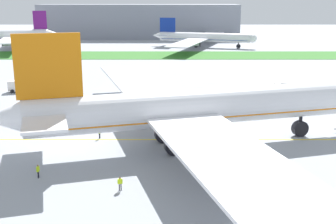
% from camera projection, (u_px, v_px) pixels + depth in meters
% --- Properties ---
extents(ground_plane, '(600.00, 600.00, 0.00)m').
position_uv_depth(ground_plane, '(221.00, 143.00, 67.14)').
color(ground_plane, '#9399A0').
rests_on(ground_plane, ground).
extents(apron_taxi_line, '(280.00, 0.36, 0.01)m').
position_uv_depth(apron_taxi_line, '(220.00, 140.00, 68.71)').
color(apron_taxi_line, yellow).
rests_on(apron_taxi_line, ground).
extents(grass_median_strip, '(320.00, 24.00, 0.10)m').
position_uv_depth(grass_median_strip, '(189.00, 55.00, 168.34)').
color(grass_median_strip, '#38722D').
rests_on(grass_median_strip, ground).
extents(airliner_foreground, '(55.88, 91.12, 17.24)m').
position_uv_depth(airliner_foreground, '(188.00, 109.00, 64.00)').
color(airliner_foreground, white).
rests_on(airliner_foreground, ground).
extents(ground_crew_wingwalker_port, '(0.40, 0.55, 1.66)m').
position_uv_depth(ground_crew_wingwalker_port, '(100.00, 132.00, 69.09)').
color(ground_crew_wingwalker_port, black).
rests_on(ground_crew_wingwalker_port, ground).
extents(ground_crew_marshaller_front, '(0.29, 0.62, 1.76)m').
position_uv_depth(ground_crew_marshaller_front, '(38.00, 170.00, 53.88)').
color(ground_crew_marshaller_front, black).
rests_on(ground_crew_marshaller_front, ground).
extents(ground_crew_wingwalker_starboard, '(0.58, 0.34, 1.69)m').
position_uv_depth(ground_crew_wingwalker_starboard, '(120.00, 182.00, 50.38)').
color(ground_crew_wingwalker_starboard, black).
rests_on(ground_crew_wingwalker_starboard, ground).
extents(service_truck_baggage_loader, '(5.55, 3.39, 2.75)m').
position_uv_depth(service_truck_baggage_loader, '(20.00, 86.00, 102.99)').
color(service_truck_baggage_loader, white).
rests_on(service_truck_baggage_loader, ground).
extents(service_truck_fuel_bowser, '(5.03, 2.83, 2.64)m').
position_uv_depth(service_truck_fuel_bowser, '(285.00, 87.00, 101.93)').
color(service_truck_fuel_bowser, white).
rests_on(service_truck_fuel_bowser, ground).
extents(parked_airliner_far_centre, '(40.24, 62.73, 15.99)m').
position_uv_depth(parked_airliner_far_centre, '(11.00, 36.00, 191.01)').
color(parked_airliner_far_centre, white).
rests_on(parked_airliner_far_centre, ground).
extents(parked_airliner_far_right, '(45.95, 76.19, 12.74)m').
position_uv_depth(parked_airliner_far_right, '(202.00, 37.00, 194.81)').
color(parked_airliner_far_right, white).
rests_on(parked_airliner_far_right, ground).
extents(terminal_building, '(106.35, 20.00, 18.00)m').
position_uv_depth(terminal_building, '(140.00, 21.00, 236.41)').
color(terminal_building, gray).
rests_on(terminal_building, ground).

